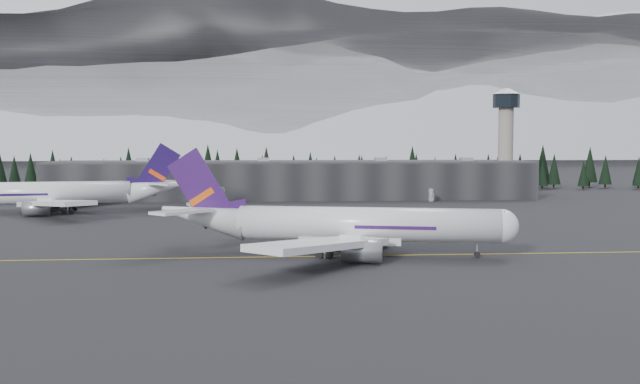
{
  "coord_description": "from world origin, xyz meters",
  "views": [
    {
      "loc": [
        -11.92,
        -116.08,
        18.08
      ],
      "look_at": [
        0.0,
        20.0,
        9.0
      ],
      "focal_mm": 40.0,
      "sensor_mm": 36.0,
      "label": 1
    }
  ],
  "objects": [
    {
      "name": "treeline",
      "position": [
        0.0,
        162.0,
        7.5
      ],
      "size": [
        360.0,
        20.0,
        15.0
      ],
      "primitive_type": "cube",
      "color": "black",
      "rests_on": "ground"
    },
    {
      "name": "jet_parked",
      "position": [
        -63.23,
        77.61,
        5.25
      ],
      "size": [
        63.03,
        57.8,
        18.61
      ],
      "rotation": [
        0.0,
        0.0,
        3.29
      ],
      "color": "silver",
      "rests_on": "ground"
    },
    {
      "name": "terminal",
      "position": [
        0.0,
        125.0,
        6.3
      ],
      "size": [
        160.0,
        30.0,
        12.6
      ],
      "color": "black",
      "rests_on": "ground"
    },
    {
      "name": "mountain_ridge",
      "position": [
        0.0,
        1000.0,
        0.0
      ],
      "size": [
        4400.0,
        900.0,
        420.0
      ],
      "primitive_type": null,
      "color": "white",
      "rests_on": "ground"
    },
    {
      "name": "jet_main",
      "position": [
        0.85,
        -0.02,
        4.96
      ],
      "size": [
        58.75,
        53.59,
        17.57
      ],
      "rotation": [
        0.0,
        0.0,
        -0.24
      ],
      "color": "silver",
      "rests_on": "ground"
    },
    {
      "name": "ground",
      "position": [
        0.0,
        0.0,
        0.0
      ],
      "size": [
        1400.0,
        1400.0,
        0.0
      ],
      "primitive_type": "plane",
      "color": "black",
      "rests_on": "ground"
    },
    {
      "name": "gse_vehicle_b",
      "position": [
        42.96,
        104.76,
        0.72
      ],
      "size": [
        4.57,
        3.48,
        1.45
      ],
      "primitive_type": "imported",
      "rotation": [
        0.0,
        0.0,
        -1.09
      ],
      "color": "white",
      "rests_on": "ground"
    },
    {
      "name": "taxiline",
      "position": [
        0.0,
        -2.0,
        0.01
      ],
      "size": [
        400.0,
        0.4,
        0.02
      ],
      "primitive_type": "cube",
      "color": "gold",
      "rests_on": "ground"
    },
    {
      "name": "control_tower",
      "position": [
        75.0,
        128.0,
        23.41
      ],
      "size": [
        10.0,
        10.0,
        37.7
      ],
      "color": "gray",
      "rests_on": "ground"
    },
    {
      "name": "gse_vehicle_a",
      "position": [
        -23.25,
        100.99,
        0.74
      ],
      "size": [
        3.68,
        5.76,
        1.48
      ],
      "primitive_type": "imported",
      "rotation": [
        0.0,
        0.0,
        0.25
      ],
      "color": "silver",
      "rests_on": "ground"
    }
  ]
}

